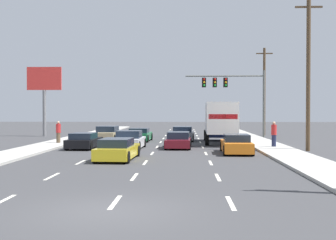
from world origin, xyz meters
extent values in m
plane|color=#3D3D3F|center=(0.00, 25.00, 0.00)|extent=(140.00, 140.00, 0.00)
cube|color=#B2AFA8|center=(8.29, 20.00, 0.07)|extent=(2.67, 80.00, 0.14)
cube|color=#B2AFA8|center=(-8.29, 20.00, 0.07)|extent=(2.67, 80.00, 0.14)
cube|color=silver|center=(-3.40, 1.14, 0.00)|extent=(0.14, 2.00, 0.01)
cube|color=silver|center=(-3.40, 6.14, 0.00)|extent=(0.14, 2.00, 0.01)
cube|color=silver|center=(-3.40, 11.14, 0.00)|extent=(0.14, 2.00, 0.01)
cube|color=silver|center=(-3.40, 16.14, 0.00)|extent=(0.14, 2.00, 0.01)
cube|color=silver|center=(-3.40, 21.14, 0.00)|extent=(0.14, 2.00, 0.01)
cube|color=silver|center=(-3.40, 26.14, 0.00)|extent=(0.14, 2.00, 0.01)
cube|color=silver|center=(-3.40, 31.14, 0.00)|extent=(0.14, 2.00, 0.01)
cube|color=silver|center=(-3.40, 36.14, 0.00)|extent=(0.14, 2.00, 0.01)
cube|color=silver|center=(-3.40, 41.14, 0.00)|extent=(0.14, 2.00, 0.01)
cube|color=silver|center=(-3.40, 46.14, 0.00)|extent=(0.14, 2.00, 0.01)
cube|color=silver|center=(-3.40, 51.14, 0.00)|extent=(0.14, 2.00, 0.01)
cube|color=silver|center=(0.00, 1.14, 0.00)|extent=(0.14, 2.00, 0.01)
cube|color=silver|center=(0.00, 6.14, 0.00)|extent=(0.14, 2.00, 0.01)
cube|color=silver|center=(0.00, 11.14, 0.00)|extent=(0.14, 2.00, 0.01)
cube|color=silver|center=(0.00, 16.14, 0.00)|extent=(0.14, 2.00, 0.01)
cube|color=silver|center=(0.00, 21.14, 0.00)|extent=(0.14, 2.00, 0.01)
cube|color=silver|center=(0.00, 26.14, 0.00)|extent=(0.14, 2.00, 0.01)
cube|color=silver|center=(0.00, 31.14, 0.00)|extent=(0.14, 2.00, 0.01)
cube|color=silver|center=(0.00, 36.14, 0.00)|extent=(0.14, 2.00, 0.01)
cube|color=silver|center=(0.00, 41.14, 0.00)|extent=(0.14, 2.00, 0.01)
cube|color=silver|center=(0.00, 46.14, 0.00)|extent=(0.14, 2.00, 0.01)
cube|color=silver|center=(0.00, 51.14, 0.00)|extent=(0.14, 2.00, 0.01)
cube|color=silver|center=(3.40, 1.14, 0.00)|extent=(0.14, 2.00, 0.01)
cube|color=silver|center=(3.40, 6.14, 0.00)|extent=(0.14, 2.00, 0.01)
cube|color=silver|center=(3.40, 11.14, 0.00)|extent=(0.14, 2.00, 0.01)
cube|color=silver|center=(3.40, 16.14, 0.00)|extent=(0.14, 2.00, 0.01)
cube|color=silver|center=(3.40, 21.14, 0.00)|extent=(0.14, 2.00, 0.01)
cube|color=silver|center=(3.40, 26.14, 0.00)|extent=(0.14, 2.00, 0.01)
cube|color=silver|center=(3.40, 31.14, 0.00)|extent=(0.14, 2.00, 0.01)
cube|color=silver|center=(3.40, 36.14, 0.00)|extent=(0.14, 2.00, 0.01)
cube|color=silver|center=(3.40, 41.14, 0.00)|extent=(0.14, 2.00, 0.01)
cube|color=silver|center=(3.40, 46.14, 0.00)|extent=(0.14, 2.00, 0.01)
cube|color=silver|center=(3.40, 51.14, 0.00)|extent=(0.14, 2.00, 0.01)
cube|color=tan|center=(-4.86, 27.62, 0.47)|extent=(2.01, 4.44, 0.67)
cube|color=#192333|center=(-4.86, 27.66, 1.07)|extent=(1.72, 2.32, 0.52)
cylinder|color=black|center=(-5.67, 29.29, 0.32)|extent=(0.24, 0.65, 0.64)
cylinder|color=black|center=(-3.93, 29.23, 0.32)|extent=(0.24, 0.65, 0.64)
cylinder|color=black|center=(-5.79, 26.01, 0.32)|extent=(0.24, 0.65, 0.64)
cylinder|color=black|center=(-4.04, 25.95, 0.32)|extent=(0.24, 0.65, 0.64)
cube|color=black|center=(-5.10, 19.49, 0.43)|extent=(1.93, 4.20, 0.58)
cube|color=#192333|center=(-5.11, 19.21, 0.93)|extent=(1.64, 2.17, 0.42)
cylinder|color=black|center=(-5.87, 21.04, 0.32)|extent=(0.24, 0.65, 0.64)
cylinder|color=black|center=(-4.21, 20.98, 0.32)|extent=(0.24, 0.65, 0.64)
cylinder|color=black|center=(-5.99, 18.01, 0.32)|extent=(0.24, 0.65, 0.64)
cylinder|color=black|center=(-4.33, 17.95, 0.32)|extent=(0.24, 0.65, 0.64)
cube|color=#196B38|center=(-1.92, 27.21, 0.45)|extent=(1.97, 4.15, 0.61)
cube|color=#192333|center=(-1.93, 26.90, 0.96)|extent=(1.66, 1.85, 0.42)
cylinder|color=black|center=(-2.70, 28.73, 0.32)|extent=(0.25, 0.65, 0.64)
cylinder|color=black|center=(-1.02, 28.67, 0.32)|extent=(0.25, 0.65, 0.64)
cylinder|color=black|center=(-2.82, 25.76, 0.32)|extent=(0.25, 0.65, 0.64)
cylinder|color=black|center=(-1.14, 25.69, 0.32)|extent=(0.25, 0.65, 0.64)
cube|color=white|center=(-1.87, 19.49, 0.45)|extent=(1.99, 4.18, 0.63)
cube|color=#192333|center=(-1.88, 19.41, 1.03)|extent=(1.69, 1.83, 0.52)
cylinder|color=black|center=(-2.69, 21.03, 0.32)|extent=(0.24, 0.65, 0.64)
cylinder|color=black|center=(-0.96, 20.97, 0.32)|extent=(0.24, 0.65, 0.64)
cylinder|color=black|center=(-2.79, 18.01, 0.32)|extent=(0.24, 0.65, 0.64)
cylinder|color=black|center=(-1.06, 17.95, 0.32)|extent=(0.24, 0.65, 0.64)
cube|color=yellow|center=(-1.65, 12.50, 0.44)|extent=(1.99, 4.73, 0.60)
cube|color=#192333|center=(-1.66, 12.14, 0.97)|extent=(1.68, 2.40, 0.45)
cylinder|color=black|center=(-2.41, 14.32, 0.32)|extent=(0.25, 0.65, 0.64)
cylinder|color=black|center=(-0.74, 14.25, 0.32)|extent=(0.25, 0.65, 0.64)
cylinder|color=black|center=(-2.56, 10.76, 0.32)|extent=(0.25, 0.65, 0.64)
cylinder|color=black|center=(-0.88, 10.69, 0.32)|extent=(0.25, 0.65, 0.64)
cube|color=slate|center=(1.89, 28.25, 0.48)|extent=(2.03, 4.64, 0.68)
cube|color=#192333|center=(1.89, 28.06, 1.05)|extent=(1.73, 2.43, 0.46)
cylinder|color=black|center=(1.08, 30.02, 0.32)|extent=(0.24, 0.65, 0.64)
cylinder|color=black|center=(2.83, 29.96, 0.32)|extent=(0.24, 0.65, 0.64)
cylinder|color=black|center=(0.96, 26.55, 0.32)|extent=(0.24, 0.65, 0.64)
cylinder|color=black|center=(2.71, 26.49, 0.32)|extent=(0.24, 0.65, 0.64)
cube|color=maroon|center=(1.60, 20.11, 0.42)|extent=(1.85, 4.31, 0.55)
cube|color=#192333|center=(1.60, 19.98, 0.94)|extent=(1.58, 2.08, 0.49)
cylinder|color=black|center=(0.84, 21.71, 0.32)|extent=(0.24, 0.65, 0.64)
cylinder|color=black|center=(2.45, 21.67, 0.32)|extent=(0.24, 0.65, 0.64)
cylinder|color=black|center=(0.75, 18.55, 0.32)|extent=(0.24, 0.65, 0.64)
cylinder|color=black|center=(2.36, 18.50, 0.32)|extent=(0.24, 0.65, 0.64)
cube|color=white|center=(4.95, 23.99, 2.15)|extent=(2.54, 7.13, 2.41)
cube|color=red|center=(4.85, 20.48, 2.27)|extent=(2.11, 0.10, 0.36)
cube|color=#141E4C|center=(5.09, 28.51, 1.36)|extent=(2.30, 2.04, 2.11)
cylinder|color=black|center=(3.97, 28.54, 0.48)|extent=(0.33, 0.97, 0.96)
cylinder|color=black|center=(6.21, 28.48, 0.48)|extent=(0.33, 0.97, 0.96)
cylinder|color=black|center=(3.79, 22.61, 0.48)|extent=(0.33, 0.97, 0.96)
cylinder|color=black|center=(6.03, 22.55, 0.48)|extent=(0.33, 0.97, 0.96)
cube|color=orange|center=(5.32, 16.33, 0.45)|extent=(1.84, 4.46, 0.62)
cube|color=#192333|center=(5.32, 16.15, 0.99)|extent=(1.58, 2.16, 0.46)
cylinder|color=black|center=(4.55, 18.01, 0.32)|extent=(0.24, 0.65, 0.64)
cylinder|color=black|center=(6.17, 17.97, 0.32)|extent=(0.24, 0.65, 0.64)
cylinder|color=black|center=(4.48, 14.69, 0.32)|extent=(0.24, 0.65, 0.64)
cylinder|color=black|center=(6.09, 14.65, 0.32)|extent=(0.24, 0.65, 0.64)
cylinder|color=#595B56|center=(9.97, 32.80, 3.37)|extent=(0.20, 0.20, 6.75)
cylinder|color=#595B56|center=(6.05, 32.80, 6.19)|extent=(7.84, 0.14, 0.14)
cube|color=black|center=(6.15, 32.80, 5.54)|extent=(0.40, 0.56, 0.95)
sphere|color=red|center=(6.15, 32.49, 5.84)|extent=(0.20, 0.20, 0.20)
sphere|color=orange|center=(6.15, 32.49, 5.54)|extent=(0.20, 0.20, 0.20)
sphere|color=green|center=(6.15, 32.49, 5.24)|extent=(0.20, 0.20, 0.20)
cube|color=black|center=(5.07, 32.80, 5.54)|extent=(0.40, 0.56, 0.95)
sphere|color=red|center=(5.07, 32.49, 5.84)|extent=(0.20, 0.20, 0.20)
sphere|color=orange|center=(5.07, 32.49, 5.54)|extent=(0.20, 0.20, 0.20)
sphere|color=green|center=(5.07, 32.49, 5.24)|extent=(0.20, 0.20, 0.20)
cube|color=black|center=(4.00, 32.80, 5.54)|extent=(0.40, 0.56, 0.95)
sphere|color=red|center=(4.00, 32.49, 5.84)|extent=(0.20, 0.20, 0.20)
sphere|color=orange|center=(4.00, 32.49, 5.54)|extent=(0.20, 0.20, 0.20)
sphere|color=green|center=(4.00, 32.49, 5.24)|extent=(0.20, 0.20, 0.20)
cylinder|color=brown|center=(10.31, 18.09, 5.10)|extent=(0.28, 0.28, 10.21)
cube|color=brown|center=(10.31, 18.09, 9.61)|extent=(1.80, 0.12, 0.12)
cylinder|color=brown|center=(10.80, 37.17, 4.79)|extent=(0.28, 0.28, 9.58)
cube|color=brown|center=(10.80, 37.17, 8.98)|extent=(1.80, 0.12, 0.12)
cylinder|color=slate|center=(-12.69, 34.18, 2.44)|extent=(0.36, 0.36, 4.88)
cube|color=red|center=(-12.69, 34.18, 6.09)|extent=(3.64, 0.20, 2.41)
cylinder|color=brown|center=(-8.05, 23.19, 0.54)|extent=(0.32, 0.32, 0.80)
cylinder|color=red|center=(-8.05, 23.19, 1.30)|extent=(0.38, 0.38, 0.70)
sphere|color=tan|center=(-8.05, 23.19, 1.76)|extent=(0.22, 0.22, 0.22)
cylinder|color=#1E233F|center=(8.45, 20.10, 0.56)|extent=(0.32, 0.32, 0.83)
cylinder|color=red|center=(8.45, 20.10, 1.34)|extent=(0.38, 0.38, 0.73)
sphere|color=tan|center=(8.45, 20.10, 1.81)|extent=(0.23, 0.23, 0.23)
camera|label=1|loc=(2.05, -11.79, 2.70)|focal=47.32mm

